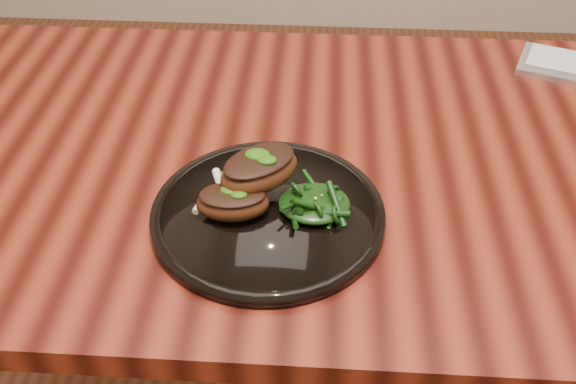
% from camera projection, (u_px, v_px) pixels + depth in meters
% --- Properties ---
extents(desk, '(1.60, 0.80, 0.75)m').
position_uv_depth(desk, '(367.00, 192.00, 1.05)').
color(desk, black).
rests_on(desk, ground).
extents(plate, '(0.32, 0.32, 0.02)m').
position_uv_depth(plate, '(268.00, 214.00, 0.88)').
color(plate, black).
rests_on(plate, desk).
extents(lamb_chop_front, '(0.11, 0.07, 0.04)m').
position_uv_depth(lamb_chop_front, '(232.00, 202.00, 0.85)').
color(lamb_chop_front, '#3C1D0B').
rests_on(lamb_chop_front, plate).
extents(lamb_chop_back, '(0.14, 0.13, 0.05)m').
position_uv_depth(lamb_chop_back, '(259.00, 169.00, 0.87)').
color(lamb_chop_back, '#3C1D0B').
rests_on(lamb_chop_back, plate).
extents(herb_smear, '(0.07, 0.05, 0.00)m').
position_uv_depth(herb_smear, '(244.00, 176.00, 0.92)').
color(herb_smear, '#164307').
rests_on(herb_smear, plate).
extents(greens_heap, '(0.10, 0.09, 0.04)m').
position_uv_depth(greens_heap, '(314.00, 200.00, 0.86)').
color(greens_heap, black).
rests_on(greens_heap, plate).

